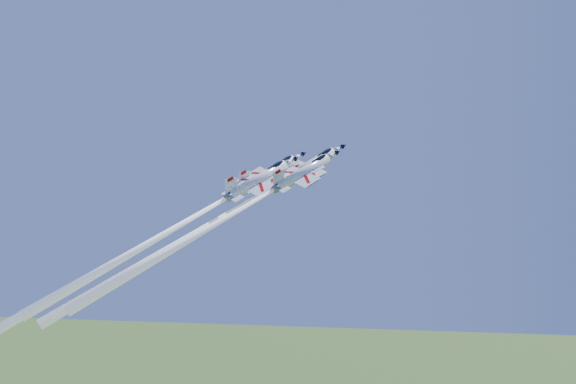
% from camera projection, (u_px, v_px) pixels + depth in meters
% --- Properties ---
extents(jet_lead, '(34.72, 34.57, 41.01)m').
position_uv_depth(jet_lead, '(217.00, 220.00, 113.89)').
color(jet_lead, white).
extents(jet_left, '(35.79, 36.00, 43.61)m').
position_uv_depth(jet_left, '(165.00, 233.00, 112.88)').
color(jet_left, white).
extents(jet_right, '(30.04, 29.57, 34.88)m').
position_uv_depth(jet_right, '(224.00, 219.00, 108.09)').
color(jet_right, white).
extents(jet_slot, '(30.45, 29.66, 34.82)m').
position_uv_depth(jet_slot, '(180.00, 225.00, 109.76)').
color(jet_slot, white).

